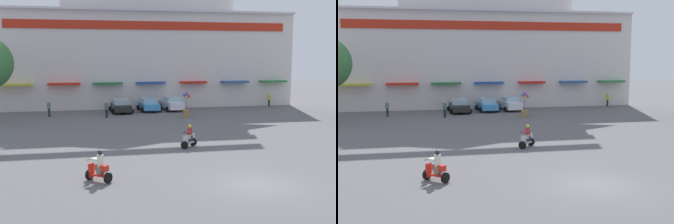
{
  "view_description": "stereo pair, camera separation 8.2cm",
  "coord_description": "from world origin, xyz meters",
  "views": [
    {
      "loc": [
        -8.06,
        -18.08,
        6.06
      ],
      "look_at": [
        -1.41,
        14.08,
        1.7
      ],
      "focal_mm": 44.81,
      "sensor_mm": 36.0,
      "label": 1
    },
    {
      "loc": [
        -7.98,
        -18.09,
        6.06
      ],
      "look_at": [
        -1.41,
        14.08,
        1.7
      ],
      "focal_mm": 44.81,
      "sensor_mm": 36.0,
      "label": 2
    }
  ],
  "objects": [
    {
      "name": "pedestrian_1",
      "position": [
        14.32,
        29.18,
        0.93
      ],
      "size": [
        0.49,
        0.49,
        1.65
      ],
      "color": "black",
      "rests_on": "ground"
    },
    {
      "name": "colonial_building",
      "position": [
        -0.0,
        35.52,
        9.22
      ],
      "size": [
        35.15,
        15.21,
        21.74
      ],
      "color": "silver",
      "rests_on": "ground"
    },
    {
      "name": "scooter_rider_0",
      "position": [
        -7.34,
        2.04,
        0.65
      ],
      "size": [
        1.32,
        1.27,
        1.58
      ],
      "color": "black",
      "rests_on": "ground"
    },
    {
      "name": "pedestrian_0",
      "position": [
        -5.68,
        23.61,
        0.95
      ],
      "size": [
        0.52,
        0.52,
        1.68
      ],
      "color": "#13212F",
      "rests_on": "ground"
    },
    {
      "name": "ground_plane",
      "position": [
        0.0,
        13.0,
        0.0
      ],
      "size": [
        128.0,
        128.0,
        0.0
      ],
      "primitive_type": "plane",
      "color": "#605D60"
    },
    {
      "name": "pedestrian_2",
      "position": [
        -11.34,
        25.45,
        0.94
      ],
      "size": [
        0.43,
        0.43,
        1.66
      ],
      "color": "#182730",
      "rests_on": "ground"
    },
    {
      "name": "parked_car_0",
      "position": [
        -3.94,
        27.18,
        0.75
      ],
      "size": [
        2.52,
        4.3,
        1.48
      ],
      "color": "black",
      "rests_on": "ground"
    },
    {
      "name": "balloon_vendor_cart",
      "position": [
        2.18,
        22.4,
        1.11
      ],
      "size": [
        0.88,
        0.99,
        2.55
      ],
      "color": "olive",
      "rests_on": "ground"
    },
    {
      "name": "parked_car_1",
      "position": [
        -0.73,
        27.79,
        0.73
      ],
      "size": [
        2.49,
        4.06,
        1.42
      ],
      "color": "#3B8BCB",
      "rests_on": "ground"
    },
    {
      "name": "scooter_rider_5",
      "position": [
        -1.08,
        8.68,
        0.64
      ],
      "size": [
        1.3,
        1.35,
        1.54
      ],
      "color": "black",
      "rests_on": "ground"
    },
    {
      "name": "parked_car_2",
      "position": [
        1.91,
        27.99,
        0.78
      ],
      "size": [
        2.51,
        4.44,
        1.55
      ],
      "color": "white",
      "rests_on": "ground"
    }
  ]
}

